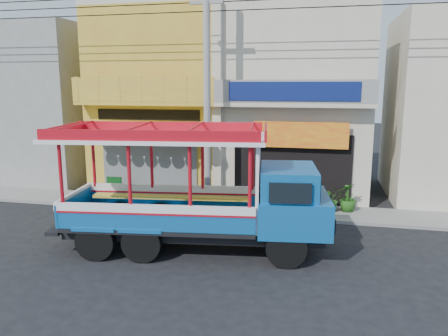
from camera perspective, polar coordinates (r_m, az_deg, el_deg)
name	(u,v)px	position (r m, az deg, el deg)	size (l,w,h in m)	color
ground	(212,246)	(13.40, -1.53, -10.16)	(90.00, 90.00, 0.00)	black
sidewalk	(237,208)	(17.09, 1.75, -5.24)	(30.00, 2.00, 0.12)	slate
shophouse_left	(171,99)	(21.30, -6.88, 8.96)	(6.00, 7.50, 8.24)	gold
shophouse_right	(298,100)	(20.12, 9.66, 8.77)	(6.00, 6.75, 8.24)	beige
party_pilaster	(217,105)	(17.47, -0.90, 8.25)	(0.35, 0.30, 8.00)	beige
filler_building_left	(43,104)	(24.57, -22.56, 7.75)	(6.00, 6.00, 7.60)	gray
utility_pole	(211,78)	(15.91, -1.71, 11.70)	(28.00, 0.26, 9.00)	gray
songthaew_truck	(213,192)	(12.57, -1.46, -3.14)	(8.11, 3.48, 3.66)	black
green_sign	(115,190)	(18.48, -14.10, -2.83)	(0.63, 0.30, 0.97)	black
potted_plant_a	(331,199)	(16.76, 13.80, -3.97)	(0.86, 0.75, 0.96)	#265919
potted_plant_c	(348,197)	(16.96, 15.88, -3.68)	(0.61, 0.61, 1.08)	#265919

